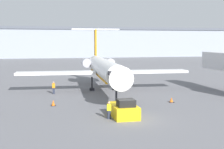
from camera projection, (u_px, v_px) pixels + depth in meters
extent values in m
plane|color=slate|center=(132.00, 120.00, 30.01)|extent=(600.00, 600.00, 0.00)
cube|color=#8C939E|center=(61.00, 44.00, 145.83)|extent=(180.00, 16.00, 12.78)
cube|color=#4C515B|center=(60.00, 29.00, 145.08)|extent=(180.00, 16.80, 1.20)
cylinder|color=white|center=(105.00, 69.00, 46.09)|extent=(3.91, 21.34, 2.74)
cone|color=white|center=(120.00, 78.00, 34.60)|extent=(2.85, 2.34, 2.74)
cube|color=black|center=(118.00, 73.00, 35.41)|extent=(2.36, 0.83, 0.44)
cone|color=white|center=(96.00, 63.00, 57.98)|extent=(2.63, 3.14, 2.46)
cube|color=orange|center=(105.00, 75.00, 46.18)|extent=(3.51, 19.21, 0.20)
cube|color=white|center=(150.00, 71.00, 48.35)|extent=(11.74, 3.25, 0.36)
cube|color=white|center=(56.00, 73.00, 46.04)|extent=(11.74, 3.25, 0.36)
cylinder|color=#ADADB7|center=(109.00, 62.00, 55.13)|extent=(1.71, 3.60, 1.51)
cylinder|color=#ADADB7|center=(86.00, 63.00, 54.47)|extent=(1.71, 3.60, 1.51)
cube|color=orange|center=(95.00, 43.00, 58.16)|extent=(0.36, 2.21, 4.88)
cube|color=white|center=(95.00, 29.00, 57.90)|extent=(8.87, 2.28, 0.20)
cylinder|color=black|center=(116.00, 96.00, 36.91)|extent=(0.24, 0.24, 2.09)
cylinder|color=black|center=(116.00, 103.00, 37.00)|extent=(0.80, 0.80, 0.40)
cylinder|color=black|center=(92.00, 84.00, 47.69)|extent=(0.24, 0.24, 2.09)
cylinder|color=black|center=(92.00, 89.00, 47.78)|extent=(0.80, 0.80, 0.40)
cylinder|color=black|center=(115.00, 83.00, 48.26)|extent=(0.24, 0.24, 2.09)
cylinder|color=black|center=(115.00, 89.00, 48.35)|extent=(0.80, 0.80, 0.40)
cube|color=yellow|center=(124.00, 111.00, 31.03)|extent=(2.35, 3.94, 1.23)
cube|color=black|center=(126.00, 103.00, 30.08)|extent=(1.64, 1.42, 0.70)
cube|color=black|center=(119.00, 109.00, 32.89)|extent=(2.11, 0.30, 0.74)
cube|color=#232838|center=(109.00, 115.00, 30.23)|extent=(0.32, 0.20, 0.82)
cube|color=yellow|center=(109.00, 107.00, 30.15)|extent=(0.40, 0.24, 0.65)
sphere|color=tan|center=(109.00, 103.00, 30.10)|extent=(0.24, 0.24, 0.24)
cube|color=#232838|center=(54.00, 91.00, 44.62)|extent=(0.32, 0.20, 0.85)
cube|color=orange|center=(54.00, 86.00, 44.54)|extent=(0.40, 0.24, 0.67)
sphere|color=tan|center=(53.00, 82.00, 44.49)|extent=(0.25, 0.25, 0.25)
cube|color=black|center=(53.00, 106.00, 36.41)|extent=(0.57, 0.57, 0.04)
cone|color=orange|center=(53.00, 103.00, 36.37)|extent=(0.41, 0.41, 0.64)
cube|color=black|center=(171.00, 102.00, 38.49)|extent=(0.61, 0.61, 0.04)
cone|color=orange|center=(171.00, 100.00, 38.46)|extent=(0.44, 0.44, 0.56)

